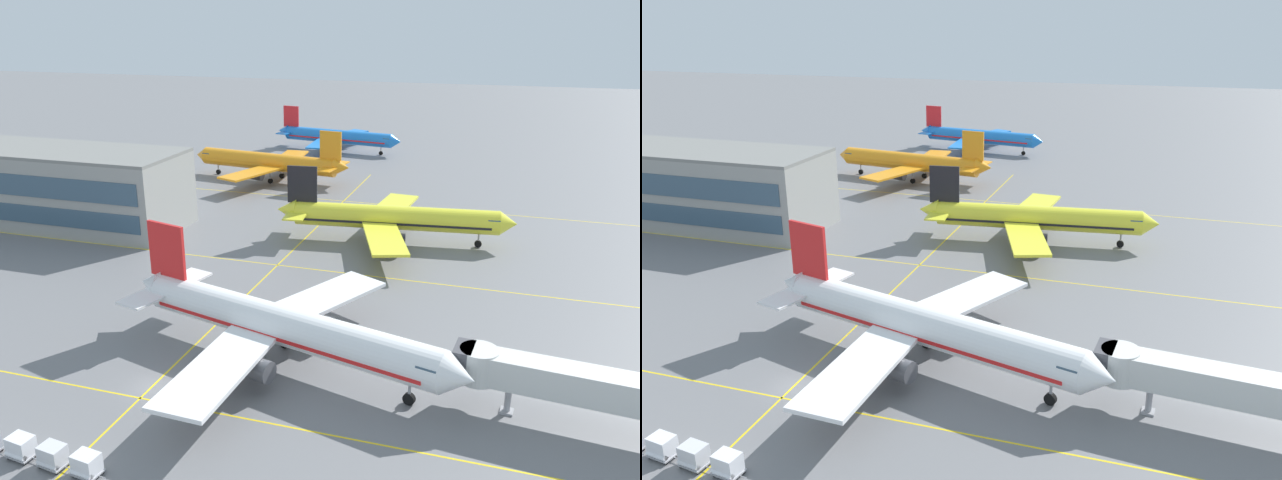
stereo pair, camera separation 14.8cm
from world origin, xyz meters
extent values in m
plane|color=slate|center=(0.00, 0.00, 0.00)|extent=(600.00, 600.00, 0.00)
cylinder|color=white|center=(10.43, 7.60, 4.17)|extent=(32.45, 11.82, 3.86)
cone|color=white|center=(27.45, 3.23, 4.17)|extent=(3.50, 4.32, 3.78)
cone|color=white|center=(-6.89, 12.04, 4.57)|extent=(4.06, 4.36, 3.67)
cube|color=red|center=(-4.33, 11.39, 8.94)|extent=(4.81, 1.57, 6.10)
cube|color=white|center=(-5.58, 8.56, 4.57)|extent=(4.46, 5.92, 0.24)
cube|color=white|center=(-4.06, 14.46, 4.57)|extent=(4.46, 5.92, 0.24)
cube|color=white|center=(7.30, -0.51, 3.56)|extent=(5.91, 15.45, 0.41)
cube|color=white|center=(11.59, 16.22, 3.56)|extent=(11.50, 16.00, 0.41)
cylinder|color=#4C4C51|center=(9.31, 2.43, 2.23)|extent=(3.88, 2.92, 2.13)
cylinder|color=#4C4C51|center=(11.94, 12.67, 2.23)|extent=(3.88, 2.92, 2.13)
cube|color=#385166|center=(25.19, 3.81, 4.72)|extent=(2.65, 3.89, 0.71)
cube|color=red|center=(10.43, 7.60, 3.68)|extent=(29.94, 11.21, 0.37)
cylinder|color=#99999E|center=(23.22, 4.32, 1.68)|extent=(0.28, 0.28, 1.68)
cylinder|color=black|center=(23.22, 4.32, 0.56)|extent=(1.20, 0.72, 1.12)
cylinder|color=#99999E|center=(7.81, 5.55, 1.68)|extent=(0.28, 0.28, 1.68)
cylinder|color=black|center=(7.81, 5.55, 0.56)|extent=(1.20, 0.72, 1.12)
cylinder|color=#99999E|center=(9.12, 10.66, 1.68)|extent=(0.28, 0.28, 1.68)
cylinder|color=black|center=(9.12, 10.66, 0.56)|extent=(1.20, 0.72, 1.12)
cylinder|color=yellow|center=(13.59, 46.54, 3.91)|extent=(30.72, 7.37, 3.62)
cone|color=yellow|center=(29.95, 48.58, 3.91)|extent=(2.90, 3.83, 3.55)
cone|color=yellow|center=(-3.06, 44.46, 4.29)|extent=(3.45, 3.79, 3.44)
cube|color=black|center=(-0.60, 44.77, 8.39)|extent=(4.58, 0.91, 5.72)
cube|color=yellow|center=(-0.72, 41.87, 4.29)|extent=(3.64, 5.30, 0.23)
cube|color=yellow|center=(-1.42, 47.55, 4.29)|extent=(3.64, 5.30, 0.23)
cube|color=yellow|center=(13.65, 38.38, 3.34)|extent=(9.36, 15.13, 0.38)
cube|color=yellow|center=(11.64, 54.46, 3.34)|extent=(6.16, 14.67, 0.38)
cylinder|color=black|center=(14.39, 41.64, 2.10)|extent=(3.46, 2.39, 2.00)
cylinder|color=black|center=(13.17, 51.48, 2.10)|extent=(3.46, 2.39, 2.00)
cube|color=#385166|center=(27.78, 48.31, 4.43)|extent=(2.11, 3.52, 0.67)
cube|color=black|center=(13.59, 46.54, 3.46)|extent=(28.30, 7.10, 0.34)
cylinder|color=#99999E|center=(25.89, 48.07, 1.57)|extent=(0.27, 0.27, 1.57)
cylinder|color=black|center=(25.89, 48.07, 0.52)|extent=(1.09, 0.56, 1.05)
cylinder|color=#99999E|center=(12.01, 43.84, 1.57)|extent=(0.27, 0.27, 1.57)
cylinder|color=black|center=(12.01, 43.84, 0.52)|extent=(1.09, 0.56, 1.05)
cylinder|color=#99999E|center=(11.39, 48.76, 1.57)|extent=(0.27, 0.27, 1.57)
cylinder|color=black|center=(11.39, 48.76, 0.52)|extent=(1.09, 0.56, 1.05)
cylinder|color=orange|center=(-19.60, 77.59, 3.93)|extent=(30.87, 7.52, 3.64)
cone|color=orange|center=(-36.04, 79.70, 3.93)|extent=(2.93, 3.86, 3.57)
cone|color=orange|center=(-2.88, 75.44, 4.31)|extent=(3.48, 3.82, 3.46)
cube|color=orange|center=(-5.35, 75.76, 8.43)|extent=(4.61, 0.93, 5.75)
cube|color=orange|center=(-4.51, 78.55, 4.31)|extent=(3.68, 5.33, 0.23)
cube|color=orange|center=(-5.24, 72.85, 4.31)|extent=(3.68, 5.33, 0.23)
cube|color=orange|center=(-17.61, 85.55, 3.35)|extent=(6.14, 14.73, 0.38)
cube|color=orange|center=(-19.69, 69.39, 3.35)|extent=(9.46, 15.21, 0.38)
cylinder|color=#333338|center=(-19.16, 82.56, 2.11)|extent=(3.49, 2.41, 2.01)
cylinder|color=#333338|center=(-20.43, 72.67, 2.11)|extent=(3.49, 2.41, 2.01)
cube|color=#385166|center=(-33.86, 79.42, 4.46)|extent=(2.14, 3.54, 0.67)
cube|color=orange|center=(-19.60, 77.59, 3.47)|extent=(28.45, 7.24, 0.34)
cylinder|color=#99999E|center=(-31.96, 79.18, 1.58)|extent=(0.27, 0.27, 1.58)
cylinder|color=black|center=(-31.96, 79.18, 0.53)|extent=(1.10, 0.56, 1.05)
cylinder|color=#99999E|center=(-17.38, 79.82, 1.58)|extent=(0.27, 0.27, 1.58)
cylinder|color=black|center=(-17.38, 79.82, 0.53)|extent=(1.10, 0.56, 1.05)
cylinder|color=#99999E|center=(-18.02, 74.88, 1.58)|extent=(0.27, 0.27, 1.58)
cylinder|color=black|center=(-18.02, 74.88, 0.53)|extent=(1.10, 0.56, 1.05)
cylinder|color=blue|center=(-14.09, 111.84, 3.71)|extent=(29.15, 7.75, 3.44)
cone|color=blue|center=(1.40, 109.49, 3.71)|extent=(2.83, 3.69, 3.37)
cone|color=blue|center=(-29.84, 114.24, 4.07)|extent=(3.35, 3.67, 3.27)
cube|color=red|center=(-27.51, 113.88, 7.97)|extent=(4.34, 0.98, 5.43)
cube|color=blue|center=(-28.36, 111.27, 4.07)|extent=(3.57, 5.09, 0.22)
cube|color=blue|center=(-27.55, 116.64, 4.07)|extent=(3.57, 5.09, 0.22)
cube|color=blue|center=(-16.14, 104.37, 3.17)|extent=(5.49, 13.83, 0.36)
cube|color=blue|center=(-13.82, 119.59, 3.17)|extent=(9.19, 14.37, 0.36)
cylinder|color=blue|center=(-14.61, 107.16, 1.99)|extent=(3.33, 2.34, 1.90)
cylinder|color=blue|center=(-13.20, 116.47, 1.99)|extent=(3.33, 2.34, 1.90)
cube|color=#385166|center=(-0.66, 109.80, 4.21)|extent=(2.09, 3.37, 0.63)
cube|color=red|center=(-14.09, 111.84, 3.28)|extent=(26.87, 7.44, 0.33)
cylinder|color=#99999E|center=(-2.45, 110.07, 1.49)|extent=(0.25, 0.25, 1.49)
cylinder|color=black|center=(-2.45, 110.07, 0.50)|extent=(1.05, 0.55, 1.00)
cylinder|color=#99999E|center=(-16.23, 109.79, 1.49)|extent=(0.25, 0.25, 1.49)
cylinder|color=black|center=(-16.23, 109.79, 0.50)|extent=(1.05, 0.55, 1.00)
cylinder|color=#99999E|center=(-15.52, 114.44, 1.49)|extent=(0.25, 0.25, 1.49)
cylinder|color=black|center=(-15.52, 114.44, 0.50)|extent=(1.05, 0.55, 1.00)
cube|color=yellow|center=(0.00, -2.00, 0.00)|extent=(137.22, 0.20, 0.01)
cube|color=yellow|center=(0.00, 32.25, 0.00)|extent=(137.22, 0.20, 0.01)
cube|color=yellow|center=(0.00, 66.51, 0.00)|extent=(137.22, 0.20, 0.01)
cube|color=yellow|center=(0.00, 32.25, 0.00)|extent=(0.20, 113.04, 0.01)
cylinder|color=black|center=(-6.32, -11.73, 0.12)|extent=(0.25, 0.13, 0.24)
cube|color=#99999E|center=(-4.17, -11.87, 0.30)|extent=(2.28, 1.84, 0.12)
cube|color=silver|center=(-4.17, -11.87, 1.11)|extent=(2.06, 1.66, 1.50)
cube|color=silver|center=(-4.24, -12.47, 0.58)|extent=(1.95, 0.78, 0.57)
cylinder|color=#99999E|center=(-2.83, -12.03, 0.30)|extent=(0.70, 0.16, 0.08)
cylinder|color=black|center=(-3.40, -12.59, 0.12)|extent=(0.25, 0.13, 0.24)
cylinder|color=black|center=(-3.25, -11.36, 0.12)|extent=(0.25, 0.13, 0.24)
cylinder|color=black|center=(-5.08, -12.38, 0.12)|extent=(0.25, 0.13, 0.24)
cylinder|color=black|center=(-4.93, -11.15, 0.12)|extent=(0.25, 0.13, 0.24)
cube|color=#99999E|center=(-1.10, -12.02, 0.30)|extent=(2.28, 1.84, 0.12)
cube|color=silver|center=(-1.10, -12.02, 1.11)|extent=(2.06, 1.66, 1.50)
cube|color=silver|center=(-1.17, -12.62, 0.58)|extent=(1.95, 0.78, 0.57)
cylinder|color=#99999E|center=(0.24, -12.18, 0.30)|extent=(0.70, 0.16, 0.08)
cylinder|color=black|center=(-0.33, -12.74, 0.12)|extent=(0.25, 0.13, 0.24)
cylinder|color=black|center=(-0.18, -11.51, 0.12)|extent=(0.25, 0.13, 0.24)
cylinder|color=black|center=(-2.02, -12.53, 0.12)|extent=(0.25, 0.13, 0.24)
cylinder|color=black|center=(-1.87, -11.30, 0.12)|extent=(0.25, 0.13, 0.24)
cube|color=#99999E|center=(1.97, -12.11, 0.30)|extent=(2.28, 1.84, 0.12)
cube|color=silver|center=(1.97, -12.11, 1.11)|extent=(2.06, 1.66, 1.50)
cube|color=silver|center=(1.90, -12.70, 0.58)|extent=(1.95, 0.78, 0.57)
cylinder|color=#99999E|center=(3.31, -12.27, 0.30)|extent=(0.70, 0.16, 0.08)
cylinder|color=black|center=(2.89, -11.59, 0.12)|extent=(0.25, 0.13, 0.24)
cylinder|color=black|center=(1.05, -12.62, 0.12)|extent=(0.25, 0.13, 0.24)
cylinder|color=black|center=(1.20, -11.39, 0.12)|extent=(0.25, 0.13, 0.24)
cube|color=silver|center=(37.89, 5.12, 4.10)|extent=(18.44, 4.33, 2.70)
cylinder|color=silver|center=(28.79, 5.94, 4.10)|extent=(3.38, 3.38, 2.97)
cube|color=#47474C|center=(27.50, 6.06, 4.10)|extent=(1.86, 3.10, 2.97)
cylinder|color=#99999E|center=(31.52, 5.70, 2.05)|extent=(0.56, 0.56, 4.10)
cube|color=#99999E|center=(31.52, 5.70, 0.10)|extent=(1.19, 1.19, 0.20)
cube|color=gray|center=(-50.74, 39.99, 5.96)|extent=(60.90, 15.19, 11.92)
cube|color=slate|center=(-50.74, 39.99, 12.17)|extent=(60.90, 15.19, 0.50)
camera|label=1|loc=(30.27, -44.18, 32.30)|focal=35.75mm
camera|label=2|loc=(30.41, -44.13, 32.30)|focal=35.75mm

